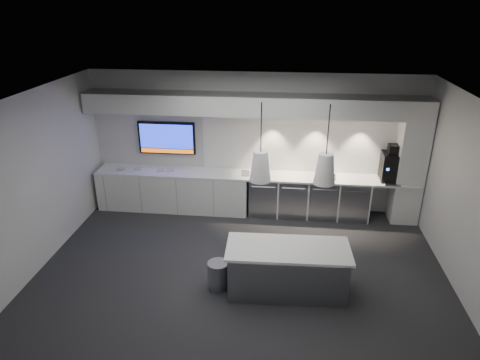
# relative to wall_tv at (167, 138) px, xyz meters

# --- Properties ---
(floor) EXTENTS (7.00, 7.00, 0.00)m
(floor) POSITION_rel_wall_tv_xyz_m (1.90, -2.45, -1.56)
(floor) COLOR #28292B
(floor) RESTS_ON ground
(ceiling) EXTENTS (7.00, 7.00, 0.00)m
(ceiling) POSITION_rel_wall_tv_xyz_m (1.90, -2.45, 1.44)
(ceiling) COLOR black
(ceiling) RESTS_ON wall_back
(wall_back) EXTENTS (7.00, 0.00, 7.00)m
(wall_back) POSITION_rel_wall_tv_xyz_m (1.90, 0.05, -0.06)
(wall_back) COLOR silver
(wall_back) RESTS_ON floor
(wall_front) EXTENTS (7.00, 0.00, 7.00)m
(wall_front) POSITION_rel_wall_tv_xyz_m (1.90, -4.95, -0.06)
(wall_front) COLOR silver
(wall_front) RESTS_ON floor
(wall_left) EXTENTS (0.00, 7.00, 7.00)m
(wall_left) POSITION_rel_wall_tv_xyz_m (-1.60, -2.45, -0.06)
(wall_left) COLOR silver
(wall_left) RESTS_ON floor
(wall_right) EXTENTS (0.00, 7.00, 7.00)m
(wall_right) POSITION_rel_wall_tv_xyz_m (5.40, -2.45, -0.06)
(wall_right) COLOR silver
(wall_right) RESTS_ON floor
(back_counter) EXTENTS (6.80, 0.65, 0.04)m
(back_counter) POSITION_rel_wall_tv_xyz_m (1.90, -0.27, -0.68)
(back_counter) COLOR white
(back_counter) RESTS_ON left_base_cabinets
(left_base_cabinets) EXTENTS (3.30, 0.63, 0.86)m
(left_base_cabinets) POSITION_rel_wall_tv_xyz_m (0.15, -0.27, -1.13)
(left_base_cabinets) COLOR white
(left_base_cabinets) RESTS_ON floor
(fridge_unit_a) EXTENTS (0.60, 0.61, 0.85)m
(fridge_unit_a) POSITION_rel_wall_tv_xyz_m (2.15, -0.27, -1.13)
(fridge_unit_a) COLOR gray
(fridge_unit_a) RESTS_ON floor
(fridge_unit_b) EXTENTS (0.60, 0.61, 0.85)m
(fridge_unit_b) POSITION_rel_wall_tv_xyz_m (2.78, -0.27, -1.13)
(fridge_unit_b) COLOR gray
(fridge_unit_b) RESTS_ON floor
(fridge_unit_c) EXTENTS (0.60, 0.61, 0.85)m
(fridge_unit_c) POSITION_rel_wall_tv_xyz_m (3.41, -0.27, -1.13)
(fridge_unit_c) COLOR gray
(fridge_unit_c) RESTS_ON floor
(fridge_unit_d) EXTENTS (0.60, 0.61, 0.85)m
(fridge_unit_d) POSITION_rel_wall_tv_xyz_m (4.04, -0.27, -1.13)
(fridge_unit_d) COLOR gray
(fridge_unit_d) RESTS_ON floor
(backsplash) EXTENTS (4.60, 0.03, 1.30)m
(backsplash) POSITION_rel_wall_tv_xyz_m (3.10, 0.03, -0.01)
(backsplash) COLOR white
(backsplash) RESTS_ON wall_back
(soffit) EXTENTS (6.90, 0.60, 0.40)m
(soffit) POSITION_rel_wall_tv_xyz_m (1.90, -0.25, 0.84)
(soffit) COLOR white
(soffit) RESTS_ON wall_back
(column) EXTENTS (0.55, 0.55, 2.60)m
(column) POSITION_rel_wall_tv_xyz_m (5.10, -0.25, -0.26)
(column) COLOR white
(column) RESTS_ON floor
(wall_tv) EXTENTS (1.25, 0.07, 0.72)m
(wall_tv) POSITION_rel_wall_tv_xyz_m (0.00, 0.00, 0.00)
(wall_tv) COLOR black
(wall_tv) RESTS_ON wall_back
(island) EXTENTS (1.95, 0.89, 0.81)m
(island) POSITION_rel_wall_tv_xyz_m (2.68, -2.97, -1.15)
(island) COLOR gray
(island) RESTS_ON floor
(bin) EXTENTS (0.41, 0.41, 0.48)m
(bin) POSITION_rel_wall_tv_xyz_m (1.58, -3.00, -1.32)
(bin) COLOR gray
(bin) RESTS_ON floor
(coffee_machine) EXTENTS (0.43, 0.60, 0.76)m
(coffee_machine) POSITION_rel_wall_tv_xyz_m (4.75, -0.25, -0.35)
(coffee_machine) COLOR black
(coffee_machine) RESTS_ON back_counter
(sign_black) EXTENTS (0.14, 0.03, 0.18)m
(sign_black) POSITION_rel_wall_tv_xyz_m (2.13, -0.30, -0.57)
(sign_black) COLOR black
(sign_black) RESTS_ON back_counter
(sign_white) EXTENTS (0.18, 0.04, 0.14)m
(sign_white) POSITION_rel_wall_tv_xyz_m (1.76, -0.39, -0.59)
(sign_white) COLOR white
(sign_white) RESTS_ON back_counter
(cup_cluster) EXTENTS (0.17, 0.17, 0.14)m
(cup_cluster) POSITION_rel_wall_tv_xyz_m (3.55, -0.34, -0.59)
(cup_cluster) COLOR silver
(cup_cluster) RESTS_ON back_counter
(tray_a) EXTENTS (0.17, 0.17, 0.02)m
(tray_a) POSITION_rel_wall_tv_xyz_m (-0.98, -0.33, -0.65)
(tray_a) COLOR #BDBDBD
(tray_a) RESTS_ON back_counter
(tray_b) EXTENTS (0.20, 0.20, 0.02)m
(tray_b) POSITION_rel_wall_tv_xyz_m (-0.62, -0.29, -0.65)
(tray_b) COLOR #BDBDBD
(tray_b) RESTS_ON back_counter
(tray_c) EXTENTS (0.20, 0.20, 0.02)m
(tray_c) POSITION_rel_wall_tv_xyz_m (-0.11, -0.28, -0.65)
(tray_c) COLOR #BDBDBD
(tray_c) RESTS_ON back_counter
(tray_d) EXTENTS (0.19, 0.19, 0.02)m
(tray_d) POSITION_rel_wall_tv_xyz_m (0.11, -0.27, -0.65)
(tray_d) COLOR #BDBDBD
(tray_d) RESTS_ON back_counter
(pendant_left) EXTENTS (0.31, 0.31, 1.15)m
(pendant_left) POSITION_rel_wall_tv_xyz_m (2.22, -2.97, 0.59)
(pendant_left) COLOR white
(pendant_left) RESTS_ON ceiling
(pendant_right) EXTENTS (0.31, 0.31, 1.15)m
(pendant_right) POSITION_rel_wall_tv_xyz_m (3.14, -2.97, 0.59)
(pendant_right) COLOR white
(pendant_right) RESTS_ON ceiling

